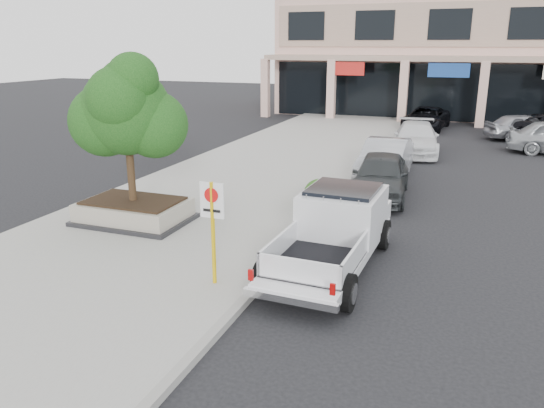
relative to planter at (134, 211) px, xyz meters
The scene contains 13 objects.
ground 7.03m from the planter, 20.11° to the right, with size 120.00×120.00×0.00m, color black.
sidewalk 3.77m from the planter, 73.21° to the left, with size 8.00×52.00×0.15m, color gray.
curb 6.20m from the planter, 35.50° to the left, with size 0.20×52.00×0.15m, color gray.
planter is the anchor object (origin of this frame).
planter_tree 2.95m from the planter, 48.97° to the left, with size 2.90×2.55×4.00m.
no_parking_sign 5.21m from the planter, 35.68° to the right, with size 0.55×0.09×2.30m.
hedge 5.85m from the planter, 35.06° to the left, with size 1.10×0.99×0.94m, color #214B15.
pickup_truck 6.33m from the planter, ahead, with size 2.11×5.70×1.79m, color white, non-canonical shape.
curb_car_a 8.53m from the planter, 42.38° to the left, with size 1.85×4.59×1.56m, color #2B2E30.
curb_car_b 10.53m from the planter, 55.33° to the left, with size 1.64×4.70×1.55m, color #A4A6AC.
curb_car_c 15.72m from the planter, 65.16° to the left, with size 2.11×5.20×1.51m, color silver.
curb_car_d 23.33m from the planter, 74.16° to the left, with size 2.35×5.10×1.42m, color black.
lot_car_e 23.70m from the planter, 59.72° to the left, with size 1.75×4.35×1.48m, color #A0A1A8.
Camera 1 is at (2.50, -10.14, 5.21)m, focal length 35.00 mm.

